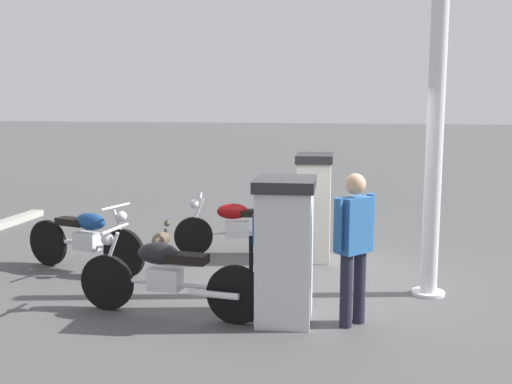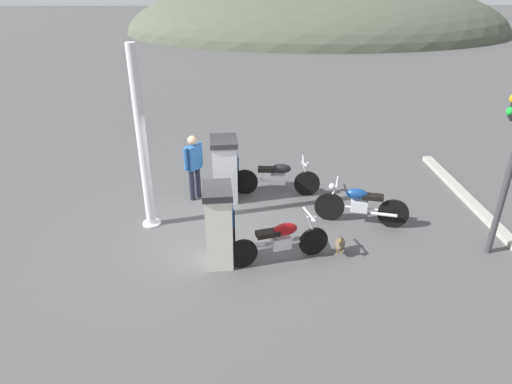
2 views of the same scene
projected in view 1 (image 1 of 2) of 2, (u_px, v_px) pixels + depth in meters
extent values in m
plane|color=#4C4C4C|center=(308.00, 284.00, 7.80)|extent=(120.00, 120.00, 0.00)
cube|color=silver|center=(314.00, 211.00, 8.97)|extent=(0.53, 0.73, 1.45)
cube|color=#1E478C|center=(297.00, 189.00, 8.96)|extent=(0.07, 0.49, 0.32)
cube|color=#262628|center=(315.00, 158.00, 8.86)|extent=(0.59, 0.80, 0.12)
cylinder|color=black|center=(293.00, 228.00, 8.84)|extent=(0.05, 0.05, 0.94)
cube|color=silver|center=(285.00, 255.00, 6.45)|extent=(0.62, 0.78, 1.41)
cube|color=#1E478C|center=(257.00, 226.00, 6.44)|extent=(0.07, 0.51, 0.32)
cube|color=#262628|center=(285.00, 184.00, 6.34)|extent=(0.69, 0.85, 0.12)
cylinder|color=black|center=(251.00, 279.00, 6.31)|extent=(0.05, 0.05, 0.92)
cylinder|color=black|center=(194.00, 236.00, 9.24)|extent=(0.58, 0.22, 0.59)
cylinder|color=black|center=(287.00, 235.00, 9.33)|extent=(0.58, 0.22, 0.59)
cube|color=silver|center=(237.00, 229.00, 9.27)|extent=(0.40, 0.29, 0.24)
cylinder|color=silver|center=(241.00, 232.00, 9.28)|extent=(1.05, 0.34, 0.05)
ellipsoid|color=maroon|center=(233.00, 211.00, 9.22)|extent=(0.52, 0.34, 0.24)
cube|color=black|center=(255.00, 213.00, 9.24)|extent=(0.48, 0.31, 0.10)
cylinder|color=silver|center=(196.00, 217.00, 9.20)|extent=(0.26, 0.11, 0.57)
cylinder|color=silver|center=(201.00, 196.00, 9.16)|extent=(0.19, 0.55, 0.04)
sphere|color=silver|center=(194.00, 204.00, 9.17)|extent=(0.17, 0.17, 0.14)
cylinder|color=silver|center=(275.00, 236.00, 9.19)|extent=(0.55, 0.22, 0.07)
cylinder|color=black|center=(107.00, 282.00, 6.80)|extent=(0.64, 0.12, 0.63)
cylinder|color=black|center=(235.00, 295.00, 6.37)|extent=(0.64, 0.12, 0.63)
cube|color=silver|center=(165.00, 279.00, 6.59)|extent=(0.37, 0.23, 0.24)
cylinder|color=silver|center=(169.00, 284.00, 6.58)|extent=(1.14, 0.14, 0.05)
ellipsoid|color=black|center=(158.00, 253.00, 6.56)|extent=(0.50, 0.26, 0.24)
cube|color=black|center=(187.00, 258.00, 6.47)|extent=(0.45, 0.23, 0.10)
cylinder|color=silver|center=(109.00, 257.00, 6.75)|extent=(0.26, 0.06, 0.57)
cylinder|color=silver|center=(115.00, 229.00, 6.68)|extent=(0.08, 0.56, 0.04)
sphere|color=silver|center=(107.00, 239.00, 6.72)|extent=(0.15, 0.15, 0.14)
cylinder|color=silver|center=(214.00, 294.00, 6.31)|extent=(0.55, 0.11, 0.07)
cylinder|color=black|center=(124.00, 253.00, 8.05)|extent=(0.65, 0.22, 0.66)
cylinder|color=black|center=(48.00, 243.00, 8.66)|extent=(0.65, 0.22, 0.66)
cube|color=silver|center=(87.00, 241.00, 8.32)|extent=(0.40, 0.28, 0.24)
cylinder|color=silver|center=(85.00, 244.00, 8.35)|extent=(1.00, 0.30, 0.05)
ellipsoid|color=navy|center=(90.00, 222.00, 8.25)|extent=(0.52, 0.33, 0.24)
cube|color=black|center=(72.00, 222.00, 8.40)|extent=(0.48, 0.30, 0.10)
cylinder|color=silver|center=(121.00, 231.00, 8.03)|extent=(0.26, 0.10, 0.57)
cylinder|color=silver|center=(115.00, 207.00, 8.02)|extent=(0.17, 0.55, 0.04)
sphere|color=silver|center=(122.00, 216.00, 7.99)|extent=(0.17, 0.17, 0.14)
cylinder|color=silver|center=(65.00, 241.00, 8.67)|extent=(0.55, 0.21, 0.07)
cylinder|color=#1E1E2D|center=(346.00, 291.00, 6.26)|extent=(0.18, 0.18, 0.78)
cylinder|color=#1E1E2D|center=(359.00, 287.00, 6.39)|extent=(0.18, 0.18, 0.78)
cube|color=#265999|center=(354.00, 225.00, 6.23)|extent=(0.38, 0.40, 0.58)
cylinder|color=#265999|center=(338.00, 225.00, 6.07)|extent=(0.13, 0.13, 0.55)
cylinder|color=#265999|center=(370.00, 220.00, 6.37)|extent=(0.13, 0.13, 0.55)
sphere|color=tan|center=(355.00, 184.00, 6.16)|extent=(0.30, 0.30, 0.22)
ellipsoid|color=brown|center=(161.00, 239.00, 9.36)|extent=(0.30, 0.44, 0.22)
cylinder|color=brown|center=(166.00, 233.00, 9.47)|extent=(0.08, 0.08, 0.16)
sphere|color=brown|center=(167.00, 223.00, 9.47)|extent=(0.12, 0.12, 0.10)
cone|color=orange|center=(170.00, 223.00, 9.53)|extent=(0.06, 0.08, 0.04)
cone|color=brown|center=(154.00, 240.00, 9.19)|extent=(0.09, 0.09, 0.08)
cylinder|color=orange|center=(159.00, 250.00, 9.40)|extent=(0.02, 0.02, 0.11)
cylinder|color=orange|center=(163.00, 250.00, 9.36)|extent=(0.02, 0.02, 0.11)
cylinder|color=silver|center=(435.00, 136.00, 7.11)|extent=(0.20, 0.20, 3.85)
cylinder|color=silver|center=(428.00, 293.00, 7.39)|extent=(0.40, 0.40, 0.04)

